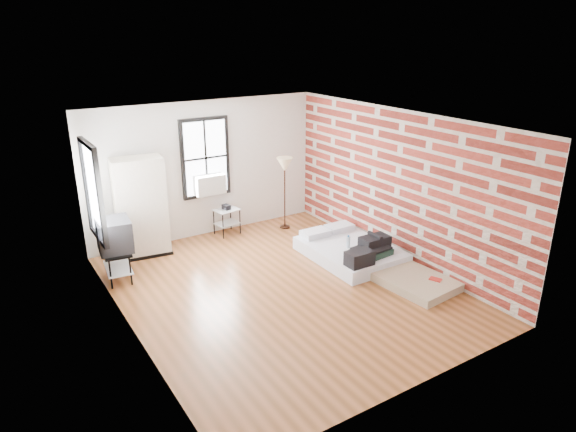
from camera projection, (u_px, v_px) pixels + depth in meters
ground at (283, 289)px, 8.64m from camera, size 6.00×6.00×0.00m
room_shell at (282, 182)px, 8.44m from camera, size 5.02×6.02×2.80m
mattress_main at (351, 250)px, 9.73m from camera, size 1.42×1.91×0.61m
mattress_bare at (395, 270)px, 9.03m from camera, size 1.13×1.93×0.40m
wardrobe at (141, 207)px, 9.66m from camera, size 1.03×0.67×1.91m
side_table at (227, 214)px, 10.80m from camera, size 0.55×0.47×0.65m
floor_lamp at (285, 168)px, 10.84m from camera, size 0.34×0.34×1.57m
tv_stand at (115, 237)px, 8.71m from camera, size 0.62×0.83×1.10m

